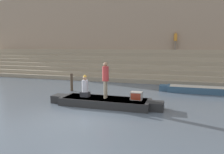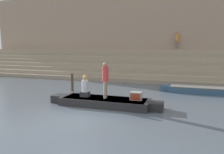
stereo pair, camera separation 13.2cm
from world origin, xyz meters
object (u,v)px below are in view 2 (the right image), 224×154
(mooring_post, at_px, (72,82))
(person_on_steps, at_px, (177,39))
(rowboat_main, at_px, (105,102))
(person_standing, at_px, (105,77))
(tv_set, at_px, (136,96))
(person_rowing, at_px, (85,88))
(moored_boat_shore, at_px, (198,90))

(mooring_post, height_order, person_on_steps, person_on_steps)
(rowboat_main, bearing_deg, mooring_post, 138.11)
(rowboat_main, height_order, person_on_steps, person_on_steps)
(person_standing, bearing_deg, rowboat_main, -123.66)
(tv_set, distance_m, person_on_steps, 11.66)
(person_rowing, distance_m, mooring_post, 3.63)
(rowboat_main, xyz_separation_m, tv_set, (1.56, 0.13, 0.37))
(person_standing, height_order, tv_set, person_standing)
(person_standing, xyz_separation_m, tv_set, (1.52, 0.09, -0.84))
(tv_set, height_order, mooring_post, mooring_post)
(rowboat_main, bearing_deg, person_on_steps, 73.85)
(tv_set, bearing_deg, person_on_steps, 90.97)
(person_rowing, distance_m, tv_set, 2.63)
(person_rowing, xyz_separation_m, moored_boat_shore, (5.69, 4.76, -0.64))
(mooring_post, distance_m, person_on_steps, 10.98)
(mooring_post, bearing_deg, tv_set, -29.12)
(moored_boat_shore, bearing_deg, rowboat_main, -129.95)
(moored_boat_shore, height_order, person_on_steps, person_on_steps)
(moored_boat_shore, bearing_deg, person_standing, -129.97)
(moored_boat_shore, relative_size, mooring_post, 4.12)
(rowboat_main, xyz_separation_m, mooring_post, (-3.31, 2.84, 0.37))
(rowboat_main, distance_m, moored_boat_shore, 6.64)
(tv_set, xyz_separation_m, mooring_post, (-4.87, 2.71, 0.00))
(rowboat_main, xyz_separation_m, moored_boat_shore, (4.63, 4.77, 0.00))
(rowboat_main, bearing_deg, tv_set, 3.32)
(rowboat_main, distance_m, tv_set, 1.61)
(person_standing, relative_size, moored_boat_shore, 0.37)
(rowboat_main, distance_m, person_on_steps, 12.17)
(person_rowing, bearing_deg, person_standing, -4.03)
(person_rowing, bearing_deg, tv_set, -3.07)
(person_standing, relative_size, mooring_post, 1.53)
(person_rowing, bearing_deg, rowboat_main, -6.04)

